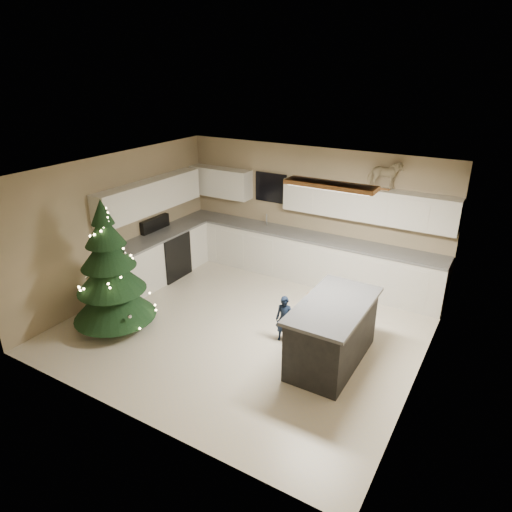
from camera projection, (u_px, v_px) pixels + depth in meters
name	position (u px, v px, depth m)	size (l,w,h in m)	color
ground_plane	(245.00, 327.00, 7.59)	(5.50, 5.50, 0.00)	beige
room_shell	(246.00, 228.00, 6.89)	(5.52, 5.02, 2.61)	tan
cabinetry	(250.00, 243.00, 9.02)	(5.50, 3.20, 2.00)	silver
island	(332.00, 332.00, 6.54)	(0.90, 1.70, 0.95)	black
bar_stool	(316.00, 304.00, 7.28)	(0.34, 0.34, 0.65)	brown
christmas_tree	(111.00, 277.00, 7.25)	(1.37, 1.32, 2.19)	#3F2816
toddler	(284.00, 319.00, 7.08)	(0.28, 0.18, 0.76)	black
rocking_horse	(385.00, 175.00, 7.88)	(0.63, 0.44, 0.51)	brown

